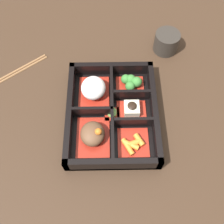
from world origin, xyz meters
The scene contains 11 objects.
ground_plane centered at (0.00, 0.00, 0.00)m, with size 3.00×3.00×0.00m, color #382619.
bento_base centered at (0.00, 0.00, 0.01)m, with size 0.29×0.23×0.01m.
bento_rim centered at (0.00, 0.00, 0.02)m, with size 0.29×0.23×0.05m.
bowl_stew centered at (-0.07, 0.05, 0.03)m, with size 0.11×0.08×0.06m.
bowl_rice centered at (0.07, 0.05, 0.04)m, with size 0.11×0.08×0.06m.
bowl_carrots centered at (-0.08, -0.05, 0.02)m, with size 0.08×0.08×0.02m.
bowl_tofu centered at (0.01, -0.05, 0.02)m, with size 0.06×0.08×0.04m.
bowl_greens centered at (0.09, -0.05, 0.03)m, with size 0.06×0.08×0.03m.
bowl_pickles centered at (0.00, 0.00, 0.02)m, with size 0.04×0.04×0.01m.
tea_cup centered at (0.24, -0.17, 0.03)m, with size 0.07×0.07×0.06m.
chopsticks centered at (0.15, 0.28, 0.00)m, with size 0.14×0.18×0.01m.
Camera 1 is at (-0.33, 0.01, 0.62)m, focal length 42.00 mm.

